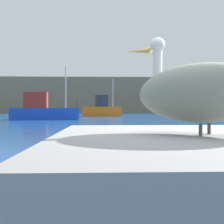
{
  "coord_description": "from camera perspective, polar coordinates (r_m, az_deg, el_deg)",
  "views": [
    {
      "loc": [
        -1.13,
        -3.13,
        0.98
      ],
      "look_at": [
        -0.56,
        13.64,
        0.79
      ],
      "focal_mm": 43.52,
      "sensor_mm": 36.0,
      "label": 1
    }
  ],
  "objects": [
    {
      "name": "fishing_boat_teal",
      "position": [
        32.4,
        19.85,
        0.5
      ],
      "size": [
        7.15,
        2.62,
        5.44
      ],
      "rotation": [
        0.0,
        0.0,
        -0.11
      ],
      "color": "teal",
      "rests_on": "ground"
    },
    {
      "name": "fishing_boat_blue",
      "position": [
        25.76,
        -14.25,
        0.37
      ],
      "size": [
        6.23,
        2.36,
        4.88
      ],
      "rotation": [
        0.0,
        0.0,
        0.09
      ],
      "color": "blue",
      "rests_on": "ground"
    },
    {
      "name": "pelican",
      "position": [
        2.47,
        17.52,
        3.97
      ],
      "size": [
        1.24,
        1.18,
        0.91
      ],
      "rotation": [
        0.0,
        0.0,
        2.43
      ],
      "color": "gray",
      "rests_on": "pier_dock"
    },
    {
      "name": "ground_plane",
      "position": [
        3.46,
        17.81,
        -15.78
      ],
      "size": [
        260.0,
        260.0,
        0.0
      ],
      "primitive_type": "plane",
      "color": "#194C93"
    },
    {
      "name": "hillside_backdrop",
      "position": [
        71.13,
        -1.02,
        3.37
      ],
      "size": [
        140.0,
        11.87,
        8.68
      ],
      "primitive_type": "cube",
      "color": "#7F755B",
      "rests_on": "ground"
    },
    {
      "name": "pier_dock",
      "position": [
        2.54,
        17.65,
        -13.08
      ],
      "size": [
        2.5,
        2.75,
        0.76
      ],
      "primitive_type": "cube",
      "color": "gray",
      "rests_on": "ground"
    },
    {
      "name": "fishing_boat_orange",
      "position": [
        35.94,
        -2.13,
        0.64
      ],
      "size": [
        5.21,
        2.65,
        5.07
      ],
      "rotation": [
        0.0,
        0.0,
        0.25
      ],
      "color": "orange",
      "rests_on": "ground"
    }
  ]
}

